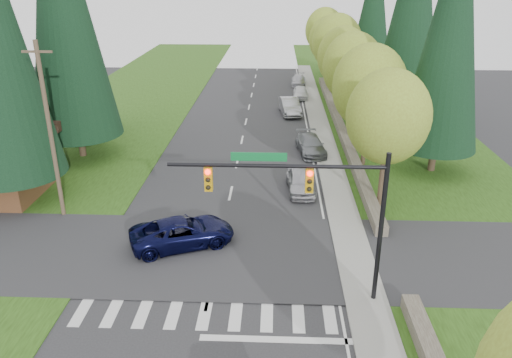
# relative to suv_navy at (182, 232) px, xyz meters

# --- Properties ---
(grass_east) EXTENTS (14.00, 110.00, 0.06)m
(grass_east) POSITION_rel_suv_navy_xyz_m (14.90, 11.14, -0.71)
(grass_east) COLOR #254111
(grass_east) RESTS_ON ground
(grass_west) EXTENTS (14.00, 110.00, 0.06)m
(grass_west) POSITION_rel_suv_navy_xyz_m (-11.10, 11.14, -0.71)
(grass_west) COLOR #254111
(grass_west) RESTS_ON ground
(cross_street) EXTENTS (120.00, 8.00, 0.10)m
(cross_street) POSITION_rel_suv_navy_xyz_m (1.90, -0.86, -0.74)
(cross_street) COLOR #28282B
(cross_street) RESTS_ON ground
(sidewalk_east) EXTENTS (1.80, 80.00, 0.13)m
(sidewalk_east) POSITION_rel_suv_navy_xyz_m (8.80, 13.14, -0.68)
(sidewalk_east) COLOR gray
(sidewalk_east) RESTS_ON ground
(curb_east) EXTENTS (0.20, 80.00, 0.13)m
(curb_east) POSITION_rel_suv_navy_xyz_m (7.95, 13.14, -0.68)
(curb_east) COLOR gray
(curb_east) RESTS_ON ground
(stone_wall_north) EXTENTS (0.70, 40.00, 0.70)m
(stone_wall_north) POSITION_rel_suv_navy_xyz_m (10.50, 21.14, -0.39)
(stone_wall_north) COLOR #4C4438
(stone_wall_north) RESTS_ON ground
(traffic_signal) EXTENTS (8.70, 0.37, 6.80)m
(traffic_signal) POSITION_rel_suv_navy_xyz_m (6.27, -4.36, 4.24)
(traffic_signal) COLOR black
(traffic_signal) RESTS_ON ground
(utility_pole) EXTENTS (1.60, 0.24, 10.00)m
(utility_pole) POSITION_rel_suv_navy_xyz_m (-7.60, 3.14, 4.40)
(utility_pole) COLOR #473828
(utility_pole) RESTS_ON ground
(decid_tree_0) EXTENTS (4.80, 4.80, 8.37)m
(decid_tree_0) POSITION_rel_suv_navy_xyz_m (11.10, 5.14, 4.85)
(decid_tree_0) COLOR #38281C
(decid_tree_0) RESTS_ON ground
(decid_tree_1) EXTENTS (5.20, 5.20, 8.80)m
(decid_tree_1) POSITION_rel_suv_navy_xyz_m (11.20, 12.14, 5.05)
(decid_tree_1) COLOR #38281C
(decid_tree_1) RESTS_ON ground
(decid_tree_2) EXTENTS (5.00, 5.00, 8.82)m
(decid_tree_2) POSITION_rel_suv_navy_xyz_m (11.00, 19.14, 5.19)
(decid_tree_2) COLOR #38281C
(decid_tree_2) RESTS_ON ground
(decid_tree_3) EXTENTS (5.00, 5.00, 8.55)m
(decid_tree_3) POSITION_rel_suv_navy_xyz_m (11.10, 26.14, 4.92)
(decid_tree_3) COLOR #38281C
(decid_tree_3) RESTS_ON ground
(decid_tree_4) EXTENTS (5.40, 5.40, 9.18)m
(decid_tree_4) POSITION_rel_suv_navy_xyz_m (11.20, 33.14, 5.32)
(decid_tree_4) COLOR #38281C
(decid_tree_4) RESTS_ON ground
(decid_tree_5) EXTENTS (4.80, 4.80, 8.30)m
(decid_tree_5) POSITION_rel_suv_navy_xyz_m (11.00, 40.14, 4.79)
(decid_tree_5) COLOR #38281C
(decid_tree_5) RESTS_ON ground
(decid_tree_6) EXTENTS (5.20, 5.20, 8.86)m
(decid_tree_6) POSITION_rel_suv_navy_xyz_m (11.10, 47.14, 5.12)
(decid_tree_6) COLOR #38281C
(decid_tree_6) RESTS_ON ground
(conifer_w_c) EXTENTS (6.46, 6.46, 20.80)m
(conifer_w_c) POSITION_rel_suv_navy_xyz_m (-10.10, 13.14, 10.55)
(conifer_w_c) COLOR #38281C
(conifer_w_c) RESTS_ON ground
(conifer_w_e) EXTENTS (5.78, 5.78, 18.80)m
(conifer_w_e) POSITION_rel_suv_navy_xyz_m (-12.10, 19.14, 9.55)
(conifer_w_e) COLOR #38281C
(conifer_w_e) RESTS_ON ground
(conifer_e_a) EXTENTS (5.44, 5.44, 17.80)m
(conifer_e_a) POSITION_rel_suv_navy_xyz_m (15.90, 11.14, 9.05)
(conifer_e_a) COLOR #38281C
(conifer_e_a) RESTS_ON ground
(conifer_e_b) EXTENTS (6.12, 6.12, 19.80)m
(conifer_e_b) POSITION_rel_suv_navy_xyz_m (16.90, 25.14, 10.05)
(conifer_e_b) COLOR #38281C
(conifer_e_b) RESTS_ON ground
(conifer_e_c) EXTENTS (5.10, 5.10, 16.80)m
(conifer_e_c) POSITION_rel_suv_navy_xyz_m (15.90, 39.14, 8.55)
(conifer_e_c) COLOR #38281C
(conifer_e_c) RESTS_ON ground
(suv_navy) EXTENTS (5.88, 4.31, 1.49)m
(suv_navy) POSITION_rel_suv_navy_xyz_m (0.00, 0.00, 0.00)
(suv_navy) COLOR black
(suv_navy) RESTS_ON ground
(parked_car_a) EXTENTS (1.94, 4.27, 1.42)m
(parked_car_a) POSITION_rel_suv_navy_xyz_m (6.40, 7.12, -0.03)
(parked_car_a) COLOR #ADADB2
(parked_car_a) RESTS_ON ground
(parked_car_b) EXTENTS (2.49, 4.89, 1.36)m
(parked_car_b) POSITION_rel_suv_navy_xyz_m (7.50, 14.53, -0.06)
(parked_car_b) COLOR gray
(parked_car_b) RESTS_ON ground
(parked_car_c) EXTENTS (2.36, 5.07, 1.61)m
(parked_car_c) POSITION_rel_suv_navy_xyz_m (6.10, 26.00, 0.06)
(parked_car_c) COLOR #9E9EA3
(parked_car_c) RESTS_ON ground
(parked_car_d) EXTENTS (1.61, 3.91, 1.33)m
(parked_car_d) POSITION_rel_suv_navy_xyz_m (7.44, 32.70, -0.08)
(parked_car_d) COLOR white
(parked_car_d) RESTS_ON ground
(parked_car_e) EXTENTS (1.88, 4.30, 1.23)m
(parked_car_e) POSITION_rel_suv_navy_xyz_m (7.50, 39.73, -0.13)
(parked_car_e) COLOR #ACACB1
(parked_car_e) RESTS_ON ground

